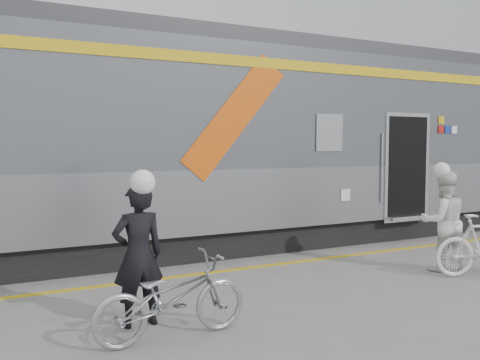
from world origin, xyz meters
TOP-DOWN VIEW (x-y plane):
  - ground at (0.00, 0.00)m, footprint 90.00×90.00m
  - train at (1.91, 4.19)m, footprint 24.00×3.17m
  - safety_strip at (0.00, 2.15)m, footprint 24.00×0.12m
  - man at (-2.24, 0.36)m, footprint 0.60×0.41m
  - bicycle_left at (-2.04, -0.19)m, footprint 1.70×0.66m
  - woman at (2.80, 0.60)m, footprint 0.94×0.83m
  - helmet_man at (-2.24, 0.36)m, footprint 0.28×0.28m
  - helmet_woman at (2.80, 0.60)m, footprint 0.26×0.26m

SIDE VIEW (x-z plane):
  - ground at x=0.00m, z-range 0.00..0.00m
  - safety_strip at x=0.00m, z-range 0.00..0.01m
  - bicycle_left at x=-2.04m, z-range 0.00..0.88m
  - man at x=-2.24m, z-range 0.00..1.60m
  - woman at x=2.80m, z-range 0.00..1.60m
  - helmet_woman at x=2.80m, z-range 1.60..1.85m
  - helmet_man at x=-2.24m, z-range 1.60..1.87m
  - train at x=1.91m, z-range 0.00..4.10m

